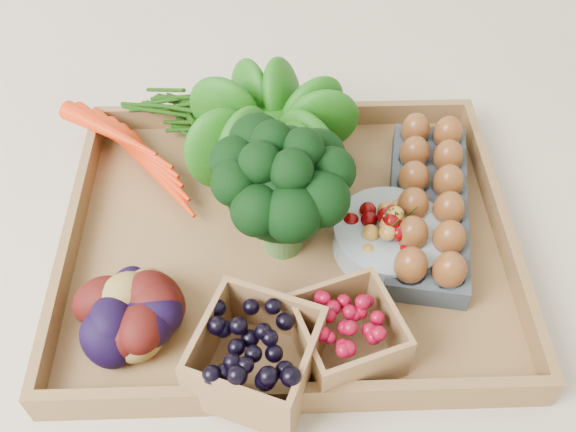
{
  "coord_description": "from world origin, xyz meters",
  "views": [
    {
      "loc": [
        -0.02,
        -0.5,
        0.65
      ],
      "look_at": [
        0.0,
        0.0,
        0.06
      ],
      "focal_mm": 40.0,
      "sensor_mm": 36.0,
      "label": 1
    }
  ],
  "objects_px": {
    "cherry_bowl": "(389,238)",
    "egg_carton": "(427,208)",
    "tray": "(288,243)",
    "broccoli": "(282,210)"
  },
  "relations": [
    {
      "from": "cherry_bowl",
      "to": "egg_carton",
      "type": "height_order",
      "value": "cherry_bowl"
    },
    {
      "from": "tray",
      "to": "egg_carton",
      "type": "height_order",
      "value": "egg_carton"
    },
    {
      "from": "cherry_bowl",
      "to": "egg_carton",
      "type": "bearing_deg",
      "value": 41.33
    },
    {
      "from": "broccoli",
      "to": "egg_carton",
      "type": "bearing_deg",
      "value": 12.13
    },
    {
      "from": "tray",
      "to": "broccoli",
      "type": "distance_m",
      "value": 0.07
    },
    {
      "from": "tray",
      "to": "broccoli",
      "type": "xyz_separation_m",
      "value": [
        -0.01,
        -0.01,
        0.07
      ]
    },
    {
      "from": "tray",
      "to": "egg_carton",
      "type": "bearing_deg",
      "value": 10.19
    },
    {
      "from": "broccoli",
      "to": "cherry_bowl",
      "type": "bearing_deg",
      "value": -3.82
    },
    {
      "from": "tray",
      "to": "cherry_bowl",
      "type": "xyz_separation_m",
      "value": [
        0.12,
        -0.02,
        0.03
      ]
    },
    {
      "from": "broccoli",
      "to": "egg_carton",
      "type": "xyz_separation_m",
      "value": [
        0.19,
        0.04,
        -0.05
      ]
    }
  ]
}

